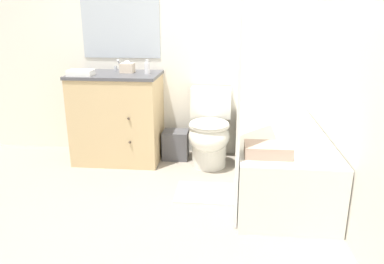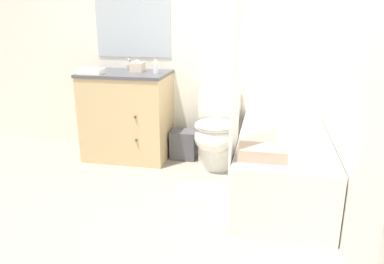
# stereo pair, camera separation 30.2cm
# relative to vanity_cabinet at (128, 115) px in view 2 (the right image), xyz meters

# --- Properties ---
(ground_plane) EXTENTS (14.00, 14.00, 0.00)m
(ground_plane) POSITION_rel_vanity_cabinet_xyz_m (0.75, -1.50, -0.46)
(ground_plane) COLOR gray
(wall_back) EXTENTS (8.00, 0.06, 2.50)m
(wall_back) POSITION_rel_vanity_cabinet_xyz_m (0.74, 0.30, 0.79)
(wall_back) COLOR white
(wall_back) RESTS_ON ground_plane
(wall_right) EXTENTS (0.05, 2.78, 2.50)m
(wall_right) POSITION_rel_vanity_cabinet_xyz_m (1.95, -0.61, 0.79)
(wall_right) COLOR white
(wall_right) RESTS_ON ground_plane
(vanity_cabinet) EXTENTS (0.87, 0.59, 0.90)m
(vanity_cabinet) POSITION_rel_vanity_cabinet_xyz_m (0.00, 0.00, 0.00)
(vanity_cabinet) COLOR tan
(vanity_cabinet) RESTS_ON ground_plane
(sink_faucet) EXTENTS (0.14, 0.12, 0.12)m
(sink_faucet) POSITION_rel_vanity_cabinet_xyz_m (-0.00, 0.19, 0.47)
(sink_faucet) COLOR silver
(sink_faucet) RESTS_ON vanity_cabinet
(toilet) EXTENTS (0.41, 0.63, 0.74)m
(toilet) POSITION_rel_vanity_cabinet_xyz_m (0.93, -0.07, -0.12)
(toilet) COLOR silver
(toilet) RESTS_ON ground_plane
(bathtub) EXTENTS (0.71, 1.58, 0.50)m
(bathtub) POSITION_rel_vanity_cabinet_xyz_m (1.56, -0.51, -0.21)
(bathtub) COLOR silver
(bathtub) RESTS_ON ground_plane
(shower_curtain) EXTENTS (0.02, 0.57, 1.94)m
(shower_curtain) POSITION_rel_vanity_cabinet_xyz_m (1.19, -0.95, 0.52)
(shower_curtain) COLOR white
(shower_curtain) RESTS_ON ground_plane
(wastebasket) EXTENTS (0.26, 0.22, 0.30)m
(wastebasket) POSITION_rel_vanity_cabinet_xyz_m (0.58, 0.07, -0.31)
(wastebasket) COLOR #4C4C51
(wastebasket) RESTS_ON ground_plane
(tissue_box) EXTENTS (0.13, 0.12, 0.12)m
(tissue_box) POSITION_rel_vanity_cabinet_xyz_m (0.11, 0.06, 0.49)
(tissue_box) COLOR beige
(tissue_box) RESTS_ON vanity_cabinet
(soap_dispenser) EXTENTS (0.05, 0.05, 0.14)m
(soap_dispenser) POSITION_rel_vanity_cabinet_xyz_m (0.32, -0.02, 0.50)
(soap_dispenser) COLOR silver
(soap_dispenser) RESTS_ON vanity_cabinet
(hand_towel_folded) EXTENTS (0.23, 0.16, 0.05)m
(hand_towel_folded) POSITION_rel_vanity_cabinet_xyz_m (-0.28, -0.18, 0.47)
(hand_towel_folded) COLOR white
(hand_towel_folded) RESTS_ON vanity_cabinet
(bath_towel_folded) EXTENTS (0.33, 0.21, 0.09)m
(bath_towel_folded) POSITION_rel_vanity_cabinet_xyz_m (1.40, -1.08, 0.08)
(bath_towel_folded) COLOR tan
(bath_towel_folded) RESTS_ON bathtub
(bath_mat) EXTENTS (0.60, 0.39, 0.02)m
(bath_mat) POSITION_rel_vanity_cabinet_xyz_m (0.99, -0.72, -0.45)
(bath_mat) COLOR silver
(bath_mat) RESTS_ON ground_plane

